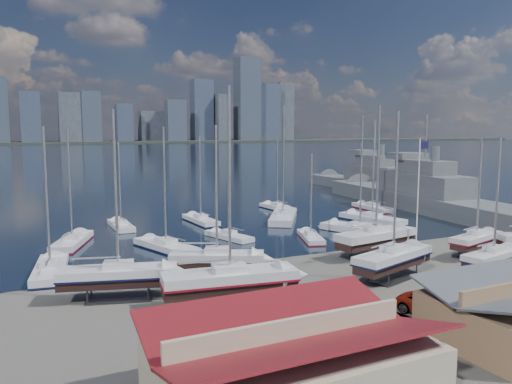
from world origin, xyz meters
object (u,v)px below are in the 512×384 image
sailboat_cradle_0 (119,275)px  naval_ship_east (423,200)px  naval_ship_west (374,185)px  car_a (290,331)px  flagpole (419,193)px

sailboat_cradle_0 → naval_ship_east: naval_ship_east is taller
naval_ship_west → naval_ship_east: bearing=159.9°
naval_ship_east → car_a: (-49.54, -39.11, -0.92)m
sailboat_cradle_0 → flagpole: (29.74, -3.07, 5.68)m
flagpole → sailboat_cradle_0: bearing=174.1°
car_a → flagpole: 24.57m
sailboat_cradle_0 → naval_ship_west: bearing=52.7°
naval_ship_west → car_a: (-58.61, -64.24, -0.91)m
sailboat_cradle_0 → car_a: (8.71, -13.69, -1.31)m
sailboat_cradle_0 → naval_ship_east: bearing=39.4°
naval_ship_west → sailboat_cradle_0: bearing=126.6°
naval_ship_east → car_a: size_ratio=12.09×
sailboat_cradle_0 → car_a: size_ratio=3.57×
sailboat_cradle_0 → naval_ship_west: 84.19m
car_a → flagpole: bearing=31.5°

